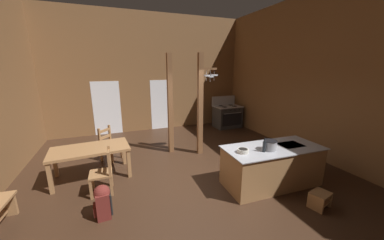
# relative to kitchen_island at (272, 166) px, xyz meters

# --- Properties ---
(ground_plane) EXTENTS (8.48, 9.59, 0.10)m
(ground_plane) POSITION_rel_kitchen_island_xyz_m (-1.64, 0.86, -0.49)
(ground_plane) COLOR #382316
(wall_back) EXTENTS (8.48, 0.14, 4.60)m
(wall_back) POSITION_rel_kitchen_island_xyz_m (-1.64, 5.33, 1.86)
(wall_back) COLOR brown
(wall_back) RESTS_ON ground_plane
(wall_right) EXTENTS (0.14, 9.59, 4.60)m
(wall_right) POSITION_rel_kitchen_island_xyz_m (2.27, 0.86, 1.86)
(wall_right) COLOR brown
(wall_right) RESTS_ON ground_plane
(glazed_door_back_left) EXTENTS (1.00, 0.01, 2.05)m
(glazed_door_back_left) POSITION_rel_kitchen_island_xyz_m (-3.37, 5.25, 0.59)
(glazed_door_back_left) COLOR white
(glazed_door_back_left) RESTS_ON ground_plane
(glazed_panel_back_right) EXTENTS (0.84, 0.01, 2.05)m
(glazed_panel_back_right) POSITION_rel_kitchen_island_xyz_m (-1.26, 5.25, 0.59)
(glazed_panel_back_right) COLOR white
(glazed_panel_back_right) RESTS_ON ground_plane
(kitchen_island) EXTENTS (2.19, 1.04, 0.88)m
(kitchen_island) POSITION_rel_kitchen_island_xyz_m (0.00, 0.00, 0.00)
(kitchen_island) COLOR #9E7044
(kitchen_island) RESTS_ON ground_plane
(stove_range) EXTENTS (1.17, 0.85, 1.32)m
(stove_range) POSITION_rel_kitchen_island_xyz_m (1.47, 4.42, 0.04)
(stove_range) COLOR #2E2E2E
(stove_range) RESTS_ON ground_plane
(support_post_with_pot_rack) EXTENTS (0.60, 0.22, 2.95)m
(support_post_with_pot_rack) POSITION_rel_kitchen_island_xyz_m (-0.76, 2.19, 1.14)
(support_post_with_pot_rack) COLOR brown
(support_post_with_pot_rack) RESTS_ON ground_plane
(support_post_center) EXTENTS (0.14, 0.14, 2.95)m
(support_post_center) POSITION_rel_kitchen_island_xyz_m (-1.57, 2.62, 1.04)
(support_post_center) COLOR brown
(support_post_center) RESTS_ON ground_plane
(step_stool) EXTENTS (0.42, 0.36, 0.30)m
(step_stool) POSITION_rel_kitchen_island_xyz_m (0.29, -0.99, -0.26)
(step_stool) COLOR #9E7044
(step_stool) RESTS_ON ground_plane
(dining_table) EXTENTS (1.77, 1.03, 0.74)m
(dining_table) POSITION_rel_kitchen_island_xyz_m (-3.75, 1.79, 0.21)
(dining_table) COLOR #9E7044
(dining_table) RESTS_ON ground_plane
(ladderback_chair_near_window) EXTENTS (0.45, 0.45, 0.95)m
(ladderback_chair_near_window) POSITION_rel_kitchen_island_xyz_m (-3.48, 1.01, 0.01)
(ladderback_chair_near_window) COLOR #9E7044
(ladderback_chair_near_window) RESTS_ON ground_plane
(ladderback_chair_by_post) EXTENTS (0.62, 0.62, 0.95)m
(ladderback_chair_by_post) POSITION_rel_kitchen_island_xyz_m (-3.35, 2.70, 0.01)
(ladderback_chair_by_post) COLOR #9E7044
(ladderback_chair_by_post) RESTS_ON ground_plane
(backpack) EXTENTS (0.32, 0.33, 0.60)m
(backpack) POSITION_rel_kitchen_island_xyz_m (-3.49, 0.21, -0.13)
(backpack) COLOR maroon
(backpack) RESTS_ON ground_plane
(stockpot_on_counter) EXTENTS (0.34, 0.27, 0.21)m
(stockpot_on_counter) POSITION_rel_kitchen_island_xyz_m (-0.19, -0.10, 0.55)
(stockpot_on_counter) COLOR #A8AAB2
(stockpot_on_counter) RESTS_ON kitchen_island
(mixing_bowl_on_counter) EXTENTS (0.22, 0.22, 0.08)m
(mixing_bowl_on_counter) POSITION_rel_kitchen_island_xyz_m (-0.80, -0.02, 0.48)
(mixing_bowl_on_counter) COLOR silver
(mixing_bowl_on_counter) RESTS_ON kitchen_island
(bottle_tall_on_counter) EXTENTS (0.06, 0.06, 0.29)m
(bottle_tall_on_counter) POSITION_rel_kitchen_island_xyz_m (-0.37, -0.13, 0.56)
(bottle_tall_on_counter) COLOR #1E2328
(bottle_tall_on_counter) RESTS_ON kitchen_island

